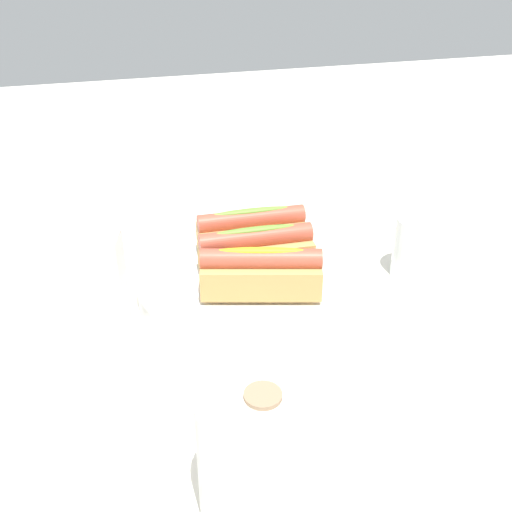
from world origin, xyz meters
The scene contains 8 objects.
ground_plane centered at (0.00, 0.00, 0.00)m, with size 2.40×2.40×0.00m, color silver.
serving_bowl centered at (0.03, 0.01, 0.02)m, with size 0.32×0.32×0.04m.
hotdog_front centered at (0.02, -0.05, 0.06)m, with size 0.15×0.05×0.06m.
hotdog_back centered at (0.03, 0.01, 0.06)m, with size 0.15×0.05×0.06m.
hotdog_side centered at (0.04, 0.06, 0.06)m, with size 0.16×0.09×0.06m.
water_glass centered at (-0.20, 0.02, 0.04)m, with size 0.07×0.07×0.09m.
paper_towel_roll centered at (0.11, 0.34, 0.07)m, with size 0.11×0.11×0.13m.
napkin_box centered at (0.26, 0.07, 0.07)m, with size 0.11×0.04×0.15m, color white.
Camera 1 is at (0.21, 0.69, 0.47)m, focal length 43.07 mm.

